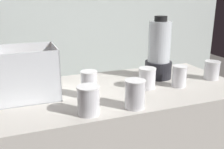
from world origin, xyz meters
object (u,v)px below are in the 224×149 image
(juice_cup_orange_far_left, at_px, (89,102))
(juice_cup_beet_right, at_px, (147,79))
(juice_cup_pomegranate_left, at_px, (89,85))
(juice_cup_orange_middle, at_px, (135,96))
(juice_cup_mango_far_right, at_px, (179,77))
(juice_cup_orange_rightmost, at_px, (212,71))
(carrot_display_bin, at_px, (28,82))
(blender_pitcher, at_px, (159,52))

(juice_cup_orange_far_left, relative_size, juice_cup_beet_right, 1.11)
(juice_cup_pomegranate_left, relative_size, juice_cup_orange_middle, 1.02)
(juice_cup_mango_far_right, distance_m, juice_cup_orange_rightmost, 0.26)
(juice_cup_orange_far_left, bearing_deg, juice_cup_pomegranate_left, 73.42)
(juice_cup_orange_far_left, relative_size, juice_cup_mango_far_right, 1.06)
(juice_cup_pomegranate_left, distance_m, juice_cup_mango_far_right, 0.50)
(carrot_display_bin, distance_m, juice_cup_mango_far_right, 0.78)
(blender_pitcher, distance_m, juice_cup_orange_far_left, 0.63)
(blender_pitcher, distance_m, juice_cup_mango_far_right, 0.21)
(juice_cup_orange_far_left, height_order, juice_cup_beet_right, juice_cup_orange_far_left)
(blender_pitcher, relative_size, juice_cup_orange_middle, 2.85)
(blender_pitcher, bearing_deg, juice_cup_orange_middle, -132.65)
(juice_cup_orange_middle, bearing_deg, juice_cup_pomegranate_left, 128.34)
(juice_cup_pomegranate_left, xyz_separation_m, juice_cup_orange_middle, (0.15, -0.19, -0.01))
(juice_cup_pomegranate_left, distance_m, juice_cup_orange_middle, 0.24)
(juice_cup_pomegranate_left, distance_m, juice_cup_orange_rightmost, 0.75)
(carrot_display_bin, height_order, juice_cup_beet_right, carrot_display_bin)
(blender_pitcher, xyz_separation_m, juice_cup_mango_far_right, (0.03, -0.18, -0.10))
(blender_pitcher, height_order, juice_cup_orange_middle, blender_pitcher)
(juice_cup_beet_right, bearing_deg, carrot_display_bin, 170.94)
(juice_cup_pomegranate_left, bearing_deg, juice_cup_orange_far_left, -106.58)
(juice_cup_orange_middle, xyz_separation_m, juice_cup_beet_right, (0.17, 0.21, -0.01))
(juice_cup_orange_far_left, height_order, juice_cup_orange_rightmost, juice_cup_orange_far_left)
(juice_cup_pomegranate_left, bearing_deg, carrot_display_bin, 158.25)
(juice_cup_orange_far_left, relative_size, juice_cup_pomegranate_left, 0.94)
(carrot_display_bin, xyz_separation_m, juice_cup_orange_middle, (0.43, -0.30, -0.02))
(blender_pitcher, distance_m, juice_cup_pomegranate_left, 0.50)
(juice_cup_orange_rightmost, bearing_deg, juice_cup_mango_far_right, -170.33)
(juice_cup_pomegranate_left, bearing_deg, juice_cup_orange_middle, -51.66)
(juice_cup_pomegranate_left, bearing_deg, juice_cup_beet_right, 2.63)
(carrot_display_bin, relative_size, juice_cup_orange_middle, 2.23)
(juice_cup_orange_far_left, distance_m, juice_cup_pomegranate_left, 0.19)
(juice_cup_pomegranate_left, height_order, juice_cup_mango_far_right, juice_cup_pomegranate_left)
(juice_cup_pomegranate_left, bearing_deg, blender_pitcher, 18.03)
(blender_pitcher, bearing_deg, juice_cup_orange_far_left, -147.35)
(juice_cup_orange_far_left, relative_size, juice_cup_orange_rightmost, 1.13)
(juice_cup_orange_rightmost, bearing_deg, juice_cup_beet_right, -179.47)
(carrot_display_bin, xyz_separation_m, blender_pitcher, (0.74, 0.04, 0.08))
(carrot_display_bin, xyz_separation_m, juice_cup_orange_rightmost, (1.03, -0.09, -0.03))
(juice_cup_beet_right, distance_m, juice_cup_mango_far_right, 0.18)
(juice_cup_mango_far_right, bearing_deg, carrot_display_bin, 170.09)
(carrot_display_bin, xyz_separation_m, juice_cup_pomegranate_left, (0.28, -0.11, -0.01))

